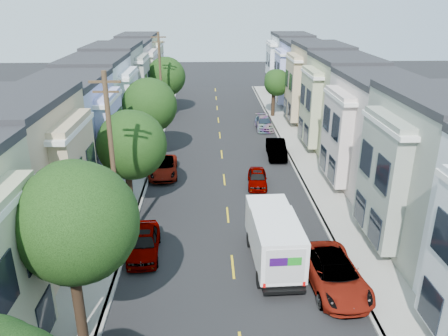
% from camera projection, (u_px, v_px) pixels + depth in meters
% --- Properties ---
extents(ground, '(160.00, 160.00, 0.00)m').
position_uv_depth(ground, '(233.00, 267.00, 23.40)').
color(ground, black).
rests_on(ground, ground).
extents(road_slab, '(12.00, 70.00, 0.02)m').
position_uv_depth(road_slab, '(223.00, 166.00, 37.35)').
color(road_slab, black).
rests_on(road_slab, ground).
extents(curb_left, '(0.30, 70.00, 0.15)m').
position_uv_depth(curb_left, '(152.00, 166.00, 37.11)').
color(curb_left, gray).
rests_on(curb_left, ground).
extents(curb_right, '(0.30, 70.00, 0.15)m').
position_uv_depth(curb_right, '(293.00, 164.00, 37.54)').
color(curb_right, gray).
rests_on(curb_right, ground).
extents(sidewalk_left, '(2.60, 70.00, 0.15)m').
position_uv_depth(sidewalk_left, '(137.00, 167.00, 37.07)').
color(sidewalk_left, gray).
rests_on(sidewalk_left, ground).
extents(sidewalk_right, '(2.60, 70.00, 0.15)m').
position_uv_depth(sidewalk_right, '(308.00, 164.00, 37.59)').
color(sidewalk_right, gray).
rests_on(sidewalk_right, ground).
extents(centerline, '(0.12, 70.00, 0.01)m').
position_uv_depth(centerline, '(223.00, 166.00, 37.35)').
color(centerline, gold).
rests_on(centerline, ground).
extents(townhouse_row_left, '(5.00, 70.00, 8.50)m').
position_uv_depth(townhouse_row_left, '(92.00, 168.00, 36.96)').
color(townhouse_row_left, beige).
rests_on(townhouse_row_left, ground).
extents(townhouse_row_right, '(5.00, 70.00, 8.50)m').
position_uv_depth(townhouse_row_right, '(351.00, 164.00, 37.75)').
color(townhouse_row_right, beige).
rests_on(townhouse_row_right, ground).
extents(tree_b, '(4.70, 4.70, 7.94)m').
position_uv_depth(tree_b, '(75.00, 223.00, 16.43)').
color(tree_b, black).
rests_on(tree_b, ground).
extents(tree_c, '(4.57, 4.57, 6.81)m').
position_uv_depth(tree_c, '(130.00, 145.00, 28.41)').
color(tree_c, black).
rests_on(tree_c, ground).
extents(tree_d, '(4.70, 4.70, 7.21)m').
position_uv_depth(tree_d, '(148.00, 106.00, 37.30)').
color(tree_d, black).
rests_on(tree_d, ground).
extents(tree_e, '(4.70, 4.70, 6.95)m').
position_uv_depth(tree_e, '(165.00, 77.00, 52.45)').
color(tree_e, black).
rests_on(tree_e, ground).
extents(tree_far_r, '(3.10, 3.10, 5.67)m').
position_uv_depth(tree_far_r, '(276.00, 83.00, 51.32)').
color(tree_far_r, black).
rests_on(tree_far_r, ground).
extents(utility_pole_near, '(1.60, 0.26, 10.00)m').
position_uv_depth(utility_pole_near, '(113.00, 166.00, 23.16)').
color(utility_pole_near, '#42301E').
rests_on(utility_pole_near, ground).
extents(utility_pole_far, '(1.60, 0.26, 10.00)m').
position_uv_depth(utility_pole_far, '(161.00, 80.00, 47.35)').
color(utility_pole_far, '#42301E').
rests_on(utility_pole_far, ground).
extents(fedex_truck, '(2.32, 6.02, 2.89)m').
position_uv_depth(fedex_truck, '(274.00, 237.00, 23.15)').
color(fedex_truck, white).
rests_on(fedex_truck, ground).
extents(lead_sedan, '(1.75, 3.89, 1.23)m').
position_uv_depth(lead_sedan, '(257.00, 178.00, 33.27)').
color(lead_sedan, black).
rests_on(lead_sedan, ground).
extents(parked_left_c, '(1.95, 4.57, 1.45)m').
position_uv_depth(parked_left_c, '(144.00, 243.00, 24.31)').
color(parked_left_c, '#9F9F9F').
rests_on(parked_left_c, ground).
extents(parked_left_d, '(2.57, 5.02, 1.36)m').
position_uv_depth(parked_left_d, '(163.00, 167.00, 35.23)').
color(parked_left_d, '#450917').
rests_on(parked_left_d, ground).
extents(parked_right_b, '(2.89, 5.63, 1.52)m').
position_uv_depth(parked_right_b, '(334.00, 274.00, 21.51)').
color(parked_right_b, silver).
rests_on(parked_right_b, ground).
extents(parked_right_c, '(1.79, 4.56, 1.50)m').
position_uv_depth(parked_right_c, '(276.00, 149.00, 39.28)').
color(parked_right_c, black).
rests_on(parked_right_c, ground).
extents(parked_right_d, '(1.82, 4.29, 1.29)m').
position_uv_depth(parked_right_d, '(264.00, 123.00, 47.69)').
color(parked_right_d, black).
rests_on(parked_right_d, ground).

